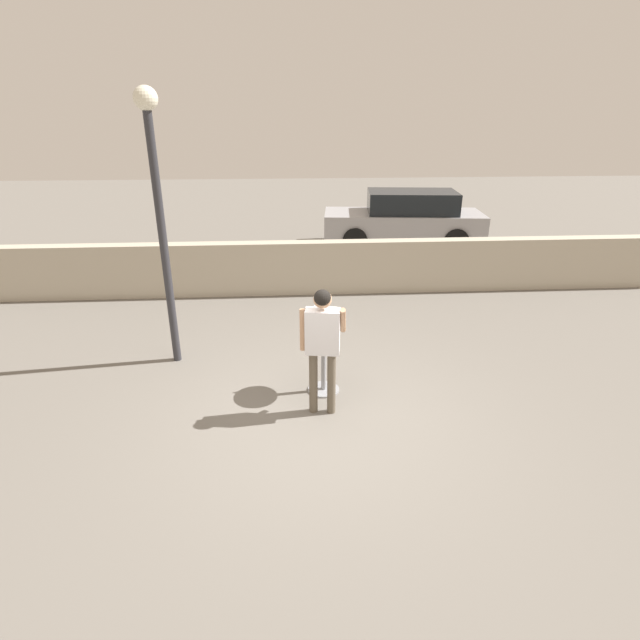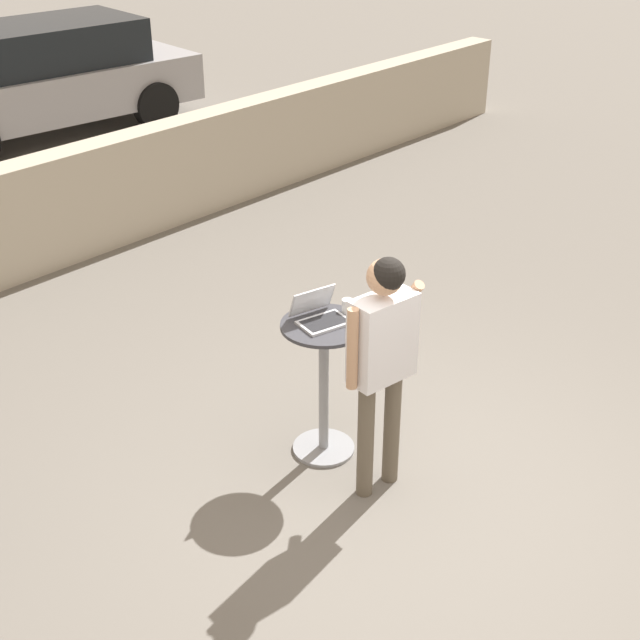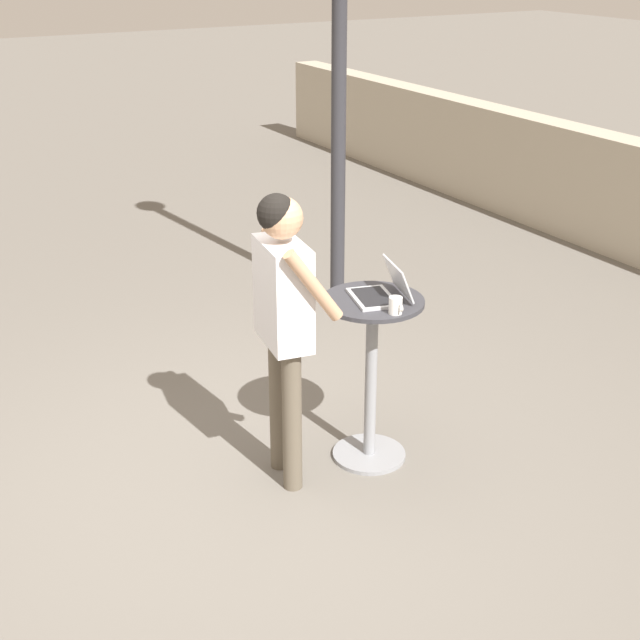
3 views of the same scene
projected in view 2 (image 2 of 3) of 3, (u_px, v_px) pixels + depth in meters
ground_plane at (399, 502)px, 5.89m from camera, size 50.00×50.00×0.00m
cafe_table at (324, 377)px, 6.10m from camera, size 0.59×0.59×1.03m
laptop at (320, 315)px, 5.91m from camera, size 0.39×0.37×0.21m
coffee_mug at (347, 306)px, 6.02m from camera, size 0.11×0.07×0.09m
standing_person at (382, 347)px, 5.51m from camera, size 0.59×0.34×1.70m
parked_car_near_street at (43, 78)px, 12.72m from camera, size 4.66×2.18×1.57m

